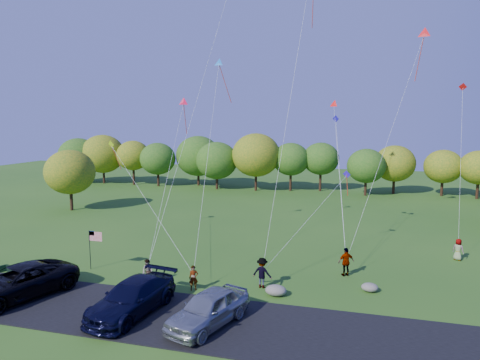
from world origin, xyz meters
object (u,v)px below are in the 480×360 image
(flyer_c, at_px, (262,273))
(flyer_d, at_px, (346,262))
(minivan_silver, at_px, (208,308))
(flyer_a, at_px, (194,278))
(flyer_e, at_px, (458,249))
(minivan_dark, at_px, (18,282))
(minivan_navy, at_px, (132,298))
(flyer_b, at_px, (148,271))
(trash_barrel, at_px, (40,269))

(flyer_c, relative_size, flyer_d, 0.98)
(flyer_c, height_order, flyer_d, flyer_d)
(minivan_silver, relative_size, flyer_a, 3.34)
(flyer_c, distance_m, flyer_e, 15.56)
(minivan_dark, height_order, flyer_a, minivan_dark)
(minivan_navy, relative_size, flyer_a, 3.89)
(minivan_navy, relative_size, flyer_d, 3.10)
(minivan_silver, distance_m, flyer_d, 11.06)
(flyer_a, height_order, flyer_b, flyer_b)
(minivan_dark, distance_m, flyer_d, 20.08)
(minivan_navy, relative_size, flyer_c, 3.15)
(flyer_b, distance_m, flyer_e, 22.28)
(flyer_a, bearing_deg, flyer_c, -5.24)
(minivan_navy, xyz_separation_m, flyer_c, (5.83, 5.42, 0.02))
(flyer_a, relative_size, flyer_e, 0.95)
(minivan_navy, xyz_separation_m, flyer_b, (-1.25, 4.18, -0.14))
(minivan_dark, bearing_deg, trash_barrel, 131.02)
(flyer_a, distance_m, flyer_e, 19.64)
(minivan_silver, xyz_separation_m, flyer_a, (-2.40, 4.12, -0.17))
(flyer_d, bearing_deg, flyer_a, -0.80)
(minivan_navy, relative_size, minivan_silver, 1.16)
(minivan_silver, height_order, flyer_c, flyer_c)
(trash_barrel, bearing_deg, minivan_navy, -21.93)
(minivan_silver, relative_size, trash_barrel, 5.24)
(minivan_navy, height_order, flyer_c, flyer_c)
(flyer_e, bearing_deg, minivan_silver, 81.44)
(flyer_d, distance_m, trash_barrel, 20.18)
(flyer_c, bearing_deg, minivan_silver, 84.13)
(minivan_silver, bearing_deg, minivan_navy, -163.39)
(flyer_c, bearing_deg, minivan_navy, 52.11)
(minivan_dark, height_order, flyer_c, minivan_dark)
(minivan_dark, xyz_separation_m, minivan_silver, (11.67, -0.29, -0.05))
(minivan_navy, height_order, flyer_a, minivan_navy)
(flyer_b, height_order, trash_barrel, flyer_b)
(minivan_navy, bearing_deg, minivan_dark, -172.52)
(flyer_d, bearing_deg, flyer_e, -174.88)
(flyer_c, xyz_separation_m, flyer_d, (4.91, 3.41, 0.02))
(minivan_silver, distance_m, flyer_b, 7.08)
(flyer_b, relative_size, flyer_e, 0.97)
(minivan_dark, distance_m, flyer_e, 29.58)
(flyer_a, distance_m, flyer_d, 10.08)
(flyer_b, bearing_deg, flyer_a, 10.04)
(flyer_b, distance_m, flyer_d, 12.86)
(minivan_dark, xyz_separation_m, minivan_navy, (7.34, -0.10, -0.06))
(minivan_dark, height_order, flyer_e, minivan_dark)
(minivan_silver, xyz_separation_m, flyer_c, (1.51, 5.61, 0.01))
(flyer_a, relative_size, trash_barrel, 1.57)
(minivan_navy, height_order, trash_barrel, minivan_navy)
(minivan_navy, bearing_deg, flyer_e, 45.86)
(minivan_dark, relative_size, minivan_silver, 1.30)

